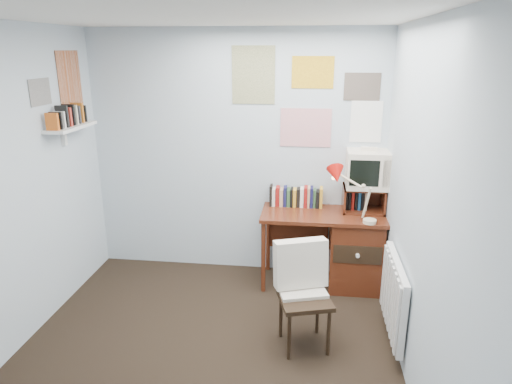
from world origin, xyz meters
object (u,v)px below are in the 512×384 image
radiator (394,296)px  desk (349,248)px  tv_riser (363,199)px  desk_chair (305,300)px  crt_tv (368,167)px  wall_shelf (71,127)px  desk_lamp (371,200)px

radiator → desk: bearing=107.2°
tv_riser → desk: bearing=-137.0°
tv_riser → radiator: size_ratio=0.50×
desk_chair → crt_tv: crt_tv is taller
crt_tv → wall_shelf: bearing=-169.3°
tv_riser → radiator: bearing=-80.7°
desk_chair → wall_shelf: wall_shelf is taller
desk → wall_shelf: wall_shelf is taller
desk_chair → crt_tv: (0.55, 1.19, 0.79)m
radiator → wall_shelf: size_ratio=1.29×
desk_chair → desk_lamp: 1.16m
desk → radiator: size_ratio=1.50×
desk → crt_tv: 0.82m
tv_riser → radiator: (0.17, -1.04, -0.47)m
desk → desk_chair: desk_chair is taller
crt_tv → radiator: (0.15, -1.06, -0.78)m
desk → radiator: bearing=-72.8°
desk_chair → wall_shelf: (-2.16, 0.68, 1.21)m
desk_lamp → wall_shelf: wall_shelf is taller
desk_lamp → tv_riser: (-0.03, 0.33, -0.10)m
radiator → wall_shelf: 3.15m
desk_chair → radiator: bearing=-5.5°
radiator → desk_chair: bearing=-169.1°
desk → desk_chair: 1.14m
desk_chair → tv_riser: size_ratio=2.07×
tv_riser → crt_tv: 0.32m
tv_riser → desk_lamp: bearing=-84.6°
tv_riser → wall_shelf: bearing=-169.7°
desk → tv_riser: size_ratio=3.00×
desk → tv_riser: (0.12, 0.11, 0.48)m
wall_shelf → tv_riser: bearing=10.3°
desk_chair → desk: bearing=52.3°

